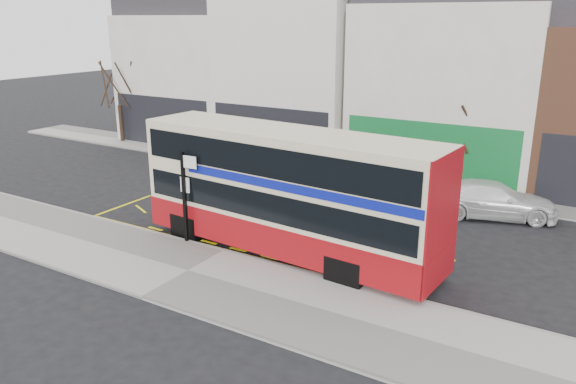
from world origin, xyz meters
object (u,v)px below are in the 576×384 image
Objects in this scene: car_silver at (205,155)px; car_grey at (325,174)px; double_decker_bus at (288,191)px; street_tree_right at (471,115)px; street_tree_left at (116,72)px; bus_stop_post at (186,189)px; car_white at (492,200)px.

car_silver is 0.82× the size of car_grey.
double_decker_bus is 2.10× the size of street_tree_right.
bus_stop_post is at bearing -36.17° from street_tree_left.
car_silver is 0.74× the size of car_white.
street_tree_right is (3.23, 10.99, 1.30)m from double_decker_bus.
car_white is (5.20, 7.59, -1.55)m from double_decker_bus.
car_white is at bearing -5.52° from street_tree_left.
car_grey is 7.70m from car_white.
car_grey reaches higher than car_white.
car_white is 0.96× the size of street_tree_right.
double_decker_bus is 11.53m from street_tree_right.
car_silver is at bearing 123.01° from bus_stop_post.
bus_stop_post is 8.86m from car_grey.
bus_stop_post reaches higher than car_grey.
double_decker_bus reaches higher than bus_stop_post.
car_silver is 0.71× the size of street_tree_right.
street_tree_left is at bearing -177.14° from street_tree_right.
car_grey is (-2.50, 7.53, -1.53)m from double_decker_bus.
street_tree_left is (-23.85, 2.30, 3.87)m from car_white.
car_grey is at bearing 80.42° from bus_stop_post.
car_grey is (1.02, 8.70, -1.35)m from bus_stop_post.
street_tree_right is at bearing -59.61° from car_silver.
car_silver is at bearing 70.59° from car_white.
car_white is at bearing -91.35° from car_grey.
bus_stop_post is at bearing -119.04° from street_tree_right.
bus_stop_post is 0.65× the size of car_white.
bus_stop_post reaches higher than car_white.
street_tree_left reaches higher than car_grey.
car_white is 4.85m from street_tree_right.
car_white is 24.27m from street_tree_left.
car_grey is 0.68× the size of street_tree_left.
double_decker_bus is 2.18× the size of car_white.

